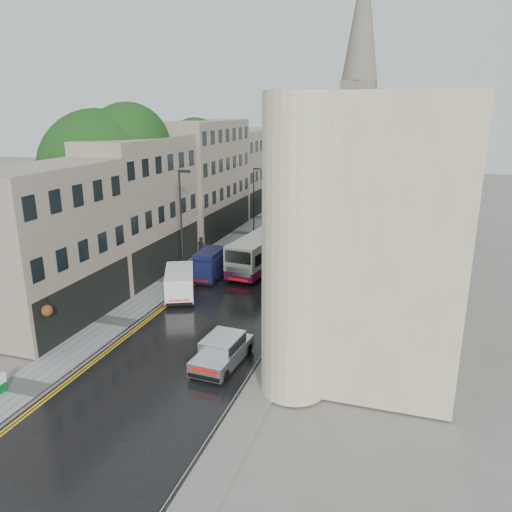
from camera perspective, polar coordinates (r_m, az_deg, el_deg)
The scene contains 18 objects.
ground at distance 23.20m, azimuth -18.12°, elevation -19.74°, with size 200.00×200.00×0.00m, color slate.
road at distance 45.87m, azimuth 1.99°, elevation -0.39°, with size 9.00×85.00×0.02m, color black.
left_sidewalk at distance 47.70m, azimuth -4.78°, elevation 0.30°, with size 2.70×85.00×0.12m, color gray.
right_sidewalk at distance 44.77m, azimuth 8.66°, elevation -0.94°, with size 1.80×85.00×0.12m, color slate.
old_shop_row at distance 50.10m, azimuth -7.69°, elevation 7.96°, with size 4.50×56.00×12.00m, color gray, non-canonical shape.
modern_block at distance 41.26m, azimuth 15.50°, elevation 7.06°, with size 8.00×40.00×14.00m, color beige, non-canonical shape.
church_spire at distance 97.61m, azimuth 11.78°, elevation 20.19°, with size 6.40×6.40×40.00m, color #6F6858, non-canonical shape.
tree_near at distance 42.91m, azimuth -17.21°, elevation 7.20°, with size 10.56×10.56×13.89m, color black, non-canonical shape.
tree_far at distance 53.93m, azimuth -9.01°, elevation 8.77°, with size 9.24×9.24×12.46m, color black, non-canonical shape.
cream_bus at distance 41.40m, azimuth -2.09°, elevation -0.12°, with size 2.48×10.91×2.98m, color white, non-canonical shape.
white_lorry at distance 49.61m, azimuth 6.28°, elevation 3.39°, with size 2.43×8.11×4.26m, color silver, non-canonical shape.
silver_hatchback at distance 26.61m, azimuth -7.10°, elevation -11.77°, with size 1.92×4.38×1.64m, color silver, non-canonical shape.
white_van at distance 35.58m, azimuth -10.26°, elevation -4.00°, with size 1.98×4.61×2.09m, color white, non-canonical shape.
navy_van at distance 39.64m, azimuth -7.23°, elevation -1.41°, with size 1.93×4.81×2.45m, color black, non-canonical shape.
pedestrian at distance 46.13m, azimuth -6.26°, elevation 1.01°, with size 0.71×0.46×1.94m, color black.
lamp_post_near at distance 39.29m, azimuth -8.52°, elevation 3.30°, with size 0.99×0.22×8.76m, color black, non-canonical shape.
lamp_post_far at distance 54.45m, azimuth -0.25°, elevation 6.30°, with size 0.80×0.18×7.08m, color black, non-canonical shape.
estate_sign at distance 27.79m, azimuth -27.14°, elevation -12.83°, with size 0.08×0.62×1.03m, color white, non-canonical shape.
Camera 1 is at (11.85, -14.72, 13.46)m, focal length 35.00 mm.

